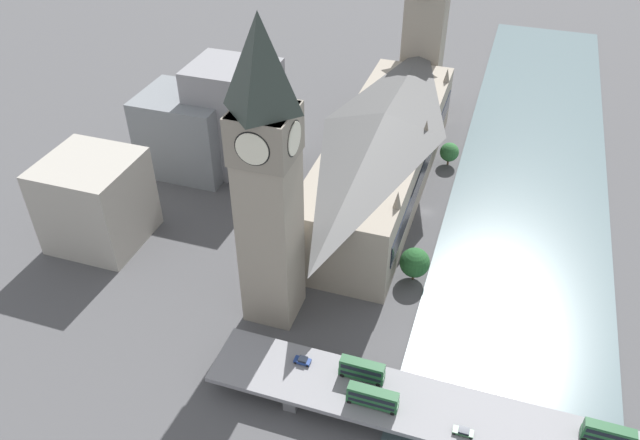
# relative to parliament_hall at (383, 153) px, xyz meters

# --- Properties ---
(ground_plane) EXTENTS (600.00, 600.00, 0.00)m
(ground_plane) POSITION_rel_parliament_hall_xyz_m (-17.05, 8.00, -14.16)
(ground_plane) COLOR #4C4C4F
(river_water) EXTENTS (49.69, 360.00, 0.30)m
(river_water) POSITION_rel_parliament_hall_xyz_m (-47.90, 8.00, -14.01)
(river_water) COLOR #4C6066
(river_water) RESTS_ON ground_plane
(parliament_hall) EXTENTS (28.56, 105.83, 28.49)m
(parliament_hall) POSITION_rel_parliament_hall_xyz_m (0.00, 0.00, 0.00)
(parliament_hall) COLOR gray
(parliament_hall) RESTS_ON ground_plane
(clock_tower) EXTENTS (13.90, 13.90, 79.06)m
(clock_tower) POSITION_rel_parliament_hall_xyz_m (12.90, 63.25, 27.63)
(clock_tower) COLOR gray
(clock_tower) RESTS_ON ground_plane
(victoria_tower) EXTENTS (14.95, 14.95, 58.24)m
(victoria_tower) POSITION_rel_parliament_hall_xyz_m (0.06, -64.39, 12.96)
(victoria_tower) COLOR gray
(victoria_tower) RESTS_ON ground_plane
(road_bridge) EXTENTS (131.39, 15.89, 5.50)m
(road_bridge) POSITION_rel_parliament_hall_xyz_m (-47.90, 85.52, -9.73)
(road_bridge) COLOR slate
(road_bridge) RESTS_ON ground_plane
(double_decker_bus_lead) EXTENTS (10.14, 2.49, 4.87)m
(double_decker_bus_lead) POSITION_rel_parliament_hall_xyz_m (-67.16, 82.50, -5.97)
(double_decker_bus_lead) COLOR #235B33
(double_decker_bus_lead) RESTS_ON road_bridge
(double_decker_bus_mid) EXTENTS (10.25, 2.60, 5.09)m
(double_decker_bus_mid) POSITION_rel_parliament_hall_xyz_m (-15.70, 82.32, -5.85)
(double_decker_bus_mid) COLOR #235B33
(double_decker_bus_mid) RESTS_ON road_bridge
(double_decker_bus_rear) EXTENTS (11.22, 2.64, 4.78)m
(double_decker_bus_rear) POSITION_rel_parliament_hall_xyz_m (-19.77, 88.60, -6.04)
(double_decker_bus_rear) COLOR #235B33
(double_decker_bus_rear) RESTS_ON road_bridge
(car_northbound_lead) EXTENTS (3.84, 1.93, 1.48)m
(car_northbound_lead) POSITION_rel_parliament_hall_xyz_m (-1.70, 82.44, -7.93)
(car_northbound_lead) COLOR navy
(car_northbound_lead) RESTS_ON road_bridge
(car_northbound_tail) EXTENTS (4.25, 1.93, 1.31)m
(car_northbound_tail) POSITION_rel_parliament_hall_xyz_m (-39.35, 89.61, -8.01)
(car_northbound_tail) COLOR #2D5638
(car_northbound_tail) RESTS_ON road_bridge
(city_block_west) EXTENTS (27.62, 22.39, 37.64)m
(city_block_west) POSITION_rel_parliament_hall_xyz_m (50.43, 1.55, 4.66)
(city_block_west) COLOR gray
(city_block_west) RESTS_ON ground_plane
(city_block_center) EXTENTS (25.52, 25.12, 26.77)m
(city_block_center) POSITION_rel_parliament_hall_xyz_m (72.89, 51.28, -0.78)
(city_block_center) COLOR #A39E93
(city_block_center) RESTS_ON ground_plane
(city_block_east) EXTENTS (29.36, 24.52, 27.47)m
(city_block_east) POSITION_rel_parliament_hall_xyz_m (66.39, 6.88, -0.42)
(city_block_east) COLOR slate
(city_block_east) RESTS_ON ground_plane
(tree_embankment_near) EXTENTS (8.30, 8.30, 10.15)m
(tree_embankment_near) POSITION_rel_parliament_hall_xyz_m (-19.38, 40.43, -8.17)
(tree_embankment_near) COLOR brown
(tree_embankment_near) RESTS_ON ground_plane
(tree_embankment_mid) EXTENTS (6.66, 6.66, 8.49)m
(tree_embankment_mid) POSITION_rel_parliament_hall_xyz_m (-19.18, -22.47, -9.02)
(tree_embankment_mid) COLOR brown
(tree_embankment_mid) RESTS_ON ground_plane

